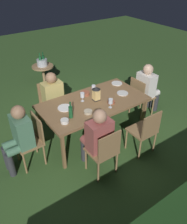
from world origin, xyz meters
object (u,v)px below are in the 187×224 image
at_px(bowl_olives, 111,102).
at_px(bowl_bread, 88,112).
at_px(plate_b, 122,93).
at_px(person_in_rust, 97,136).
at_px(dining_table, 93,104).
at_px(wine_glass_c, 111,102).
at_px(green_bottle_on_table, 71,112).
at_px(bowl_dip, 65,121).
at_px(chair_side_left_b, 51,101).
at_px(wine_glass_b, 94,88).
at_px(lantern_centerpiece, 96,93).
at_px(chair_side_right_b, 104,151).
at_px(side_table, 44,74).
at_px(plate_c, 117,83).
at_px(person_in_green, 19,136).
at_px(person_in_mustard, 54,98).
at_px(wine_glass_a, 82,95).
at_px(chair_head_near, 140,95).
at_px(person_in_cream, 148,87).
at_px(plate_a, 65,108).
at_px(chair_side_right_a, 145,130).
at_px(chair_head_far, 32,138).
at_px(ice_bucket, 42,62).

relative_size(bowl_olives, bowl_bread, 0.94).
bearing_deg(plate_b, person_in_rust, 30.71).
xyz_separation_m(dining_table, wine_glass_c, (-0.12, 0.33, 0.17)).
relative_size(green_bottle_on_table, bowl_dip, 2.22).
relative_size(chair_side_left_b, wine_glass_b, 5.15).
bearing_deg(lantern_centerpiece, chair_side_right_b, 61.17).
height_order(person_in_rust, side_table, person_in_rust).
xyz_separation_m(wine_glass_c, plate_b, (-0.50, -0.25, -0.11)).
bearing_deg(lantern_centerpiece, plate_c, -158.74).
distance_m(dining_table, chair_side_right_b, 1.02).
bearing_deg(bowl_olives, wine_glass_b, -83.75).
relative_size(chair_side_left_b, side_table, 1.36).
height_order(green_bottle_on_table, plate_c, green_bottle_on_table).
bearing_deg(person_in_green, person_in_mustard, -144.12).
bearing_deg(side_table, person_in_rust, 80.67).
relative_size(wine_glass_c, bowl_bread, 1.20).
height_order(wine_glass_b, bowl_dip, wine_glass_b).
xyz_separation_m(chair_side_right_b, bowl_bread, (-0.15, -0.65, 0.30)).
xyz_separation_m(person_in_rust, bowl_olives, (-0.66, -0.48, 0.15)).
bearing_deg(wine_glass_a, bowl_dip, 33.63).
height_order(dining_table, wine_glass_c, wine_glass_c).
relative_size(dining_table, bowl_dip, 14.72).
xyz_separation_m(wine_glass_a, side_table, (-0.22, -2.20, -0.45)).
distance_m(chair_head_near, plate_c, 0.58).
relative_size(wine_glass_b, bowl_olives, 1.28).
xyz_separation_m(dining_table, wine_glass_b, (-0.18, -0.25, 0.17)).
relative_size(bowl_olives, bowl_dip, 1.01).
height_order(chair_head_near, person_in_green, person_in_green).
bearing_deg(wine_glass_c, bowl_bread, -10.68).
distance_m(chair_head_near, person_in_green, 2.62).
distance_m(person_in_cream, plate_a, 1.94).
bearing_deg(dining_table, wine_glass_c, 110.41).
xyz_separation_m(person_in_mustard, chair_side_right_b, (0.00, 1.60, -0.15)).
bearing_deg(chair_side_right_a, chair_head_near, -130.85).
bearing_deg(plate_c, chair_head_far, 8.51).
height_order(wine_glass_c, plate_c, wine_glass_c).
distance_m(person_in_cream, wine_glass_b, 1.28).
distance_m(wine_glass_c, ice_bucket, 2.66).
relative_size(chair_head_near, chair_side_right_a, 1.00).
xyz_separation_m(plate_b, bowl_bread, (0.91, 0.17, 0.02)).
distance_m(person_in_rust, ice_bucket, 3.07).
height_order(chair_side_right_a, wine_glass_a, wine_glass_a).
height_order(person_in_green, plate_c, person_in_green).
height_order(chair_side_right_b, ice_bucket, ice_bucket).
bearing_deg(chair_head_near, bowl_olives, 12.63).
distance_m(chair_side_right_a, plate_a, 1.42).
xyz_separation_m(chair_side_left_b, wine_glass_b, (-0.61, 0.65, 0.39)).
distance_m(person_in_mustard, wine_glass_b, 0.80).
distance_m(plate_a, bowl_bread, 0.43).
relative_size(plate_a, side_table, 0.39).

